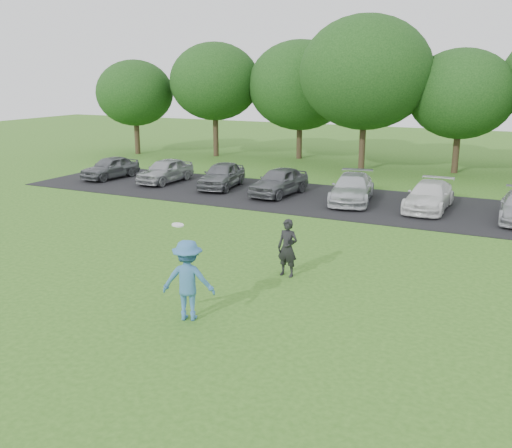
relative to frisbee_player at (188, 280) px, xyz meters
The scene contains 6 objects.
ground 1.03m from the frisbee_player, 115.28° to the left, with size 100.00×100.00×0.00m, color #34661D.
parking_lot 13.42m from the frisbee_player, 90.77° to the left, with size 32.00×6.50×0.03m, color black.
frisbee_player is the anchor object (origin of this frame).
camera_bystander 3.73m from the frisbee_player, 75.84° to the left, with size 0.62×0.45×1.61m.
parked_cars 13.49m from the frisbee_player, 83.43° to the left, with size 28.64×4.74×1.26m.
tree_row 23.52m from the frisbee_player, 86.71° to the left, with size 42.39×9.85×8.64m.
Camera 1 is at (6.86, -10.60, 5.46)m, focal length 40.00 mm.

